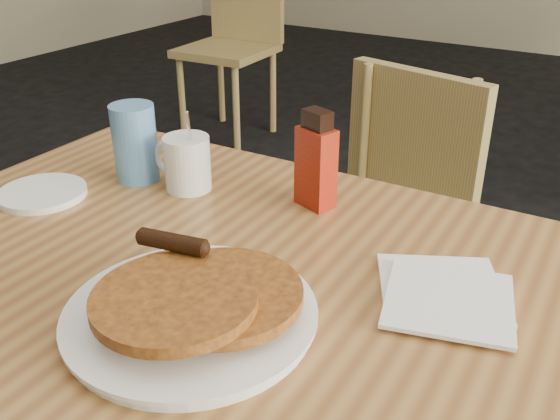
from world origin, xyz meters
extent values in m
cube|color=#A4723A|center=(0.01, -0.07, 0.73)|extent=(1.13, 0.76, 0.04)
cube|color=#A78C4E|center=(0.01, -0.07, 0.71)|extent=(1.17, 0.80, 0.02)
cube|color=#A78C4E|center=(-0.01, 0.58, 0.41)|extent=(0.46, 0.46, 0.04)
cube|color=#A78C4E|center=(-0.01, 0.76, 0.63)|extent=(0.38, 0.13, 0.42)
cylinder|color=#A78C4E|center=(-0.16, 0.43, 0.19)|extent=(0.04, 0.04, 0.39)
cylinder|color=#A78C4E|center=(0.14, 0.74, 0.19)|extent=(0.04, 0.04, 0.39)
cube|color=#A78C4E|center=(-1.50, 2.01, 0.47)|extent=(0.46, 0.46, 0.04)
cylinder|color=#A78C4E|center=(-1.68, 1.83, 0.23)|extent=(0.04, 0.04, 0.45)
cylinder|color=#A78C4E|center=(-1.32, 2.19, 0.23)|extent=(0.04, 0.04, 0.45)
cylinder|color=white|center=(0.05, -0.21, 0.76)|extent=(0.30, 0.30, 0.02)
cylinder|color=white|center=(0.05, -0.21, 0.77)|extent=(0.31, 0.31, 0.01)
cylinder|color=#9D6021|center=(0.03, -0.19, 0.78)|extent=(0.19, 0.19, 0.01)
cylinder|color=#9D6021|center=(0.09, -0.18, 0.79)|extent=(0.20, 0.20, 0.01)
cylinder|color=#9D6021|center=(0.06, -0.24, 0.81)|extent=(0.19, 0.19, 0.01)
cylinder|color=black|center=(0.00, -0.16, 0.82)|extent=(0.09, 0.04, 0.02)
cylinder|color=white|center=(-0.19, 0.10, 0.80)|extent=(0.08, 0.08, 0.10)
torus|color=white|center=(-0.23, 0.10, 0.80)|extent=(0.07, 0.01, 0.07)
cylinder|color=black|center=(-0.19, 0.10, 0.84)|extent=(0.07, 0.07, 0.01)
cylinder|color=silver|center=(-0.18, 0.10, 0.83)|extent=(0.03, 0.05, 0.14)
cube|color=maroon|center=(0.03, 0.16, 0.82)|extent=(0.07, 0.06, 0.14)
cube|color=black|center=(0.03, 0.16, 0.90)|extent=(0.05, 0.04, 0.03)
cube|color=white|center=(0.29, 0.02, 0.75)|extent=(0.21, 0.21, 0.01)
cube|color=white|center=(0.31, -0.01, 0.76)|extent=(0.19, 0.19, 0.01)
cylinder|color=#558EC7|center=(-0.30, 0.08, 0.82)|extent=(0.08, 0.08, 0.14)
cylinder|color=white|center=(-0.39, -0.06, 0.76)|extent=(0.17, 0.17, 0.01)
camera|label=1|loc=(0.47, -0.67, 1.22)|focal=40.00mm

